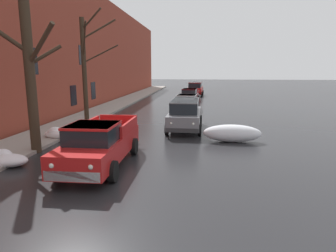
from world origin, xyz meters
The scene contains 12 objects.
left_sidewalk_slab centered at (-5.91, 18.00, 0.07)m, with size 2.82×80.00×0.14m, color gray.
brick_townhouse_facade centered at (-7.82, 18.00, 5.44)m, with size 0.63×80.00×10.89m.
snow_bank_near_corner_left centered at (-4.69, 12.46, 0.29)m, with size 1.86×1.16×0.67m.
snow_bank_along_left_kerb centered at (4.18, 12.92, 0.42)m, with size 2.92×0.98×0.88m.
snow_bank_mid_block_left centered at (-4.74, 8.09, 0.26)m, with size 1.66×0.99×0.62m.
bare_tree_second_along_sidewalk centered at (-4.59, 9.95, 3.84)m, with size 3.30×2.18×7.40m.
bare_tree_mid_block centered at (-4.49, 15.93, 3.67)m, with size 2.33×2.07×7.14m.
pickup_truck_red_approaching_near_lane centered at (-1.13, 8.41, 0.88)m, with size 2.12×5.40×1.76m.
suv_grey_parked_kerbside_close centered at (1.67, 15.63, 0.99)m, with size 2.04×4.83×1.82m.
sedan_white_parked_kerbside_mid centered at (1.36, 23.63, 0.75)m, with size 2.21×4.18×1.42m.
sedan_maroon_parked_far_down_block centered at (1.29, 31.24, 0.75)m, with size 2.20×4.55×1.42m.
suv_red_queued_behind_truck centered at (1.78, 38.59, 0.99)m, with size 2.28×4.57×1.82m.
Camera 1 is at (2.63, -2.01, 3.66)m, focal length 31.76 mm.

